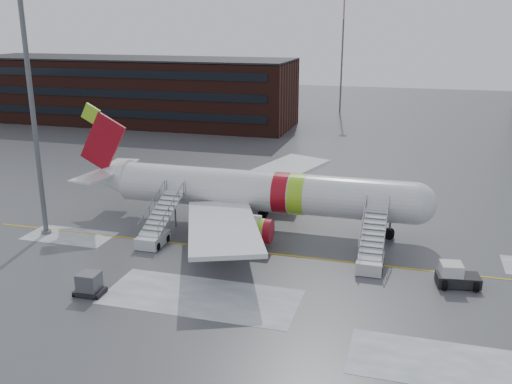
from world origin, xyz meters
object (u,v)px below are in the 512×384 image
(airliner, at_px, (252,191))
(uld_container, at_px, (89,285))
(airstair_fwd, at_px, (371,253))
(airstair_aft, at_px, (156,231))
(pushback_tug, at_px, (455,276))
(light_mast_near, at_px, (29,78))

(airliner, relative_size, uld_container, 16.85)
(airstair_fwd, relative_size, uld_container, 3.70)
(airstair_aft, bearing_deg, airliner, 43.10)
(airliner, height_order, uld_container, airliner)
(pushback_tug, bearing_deg, airstair_aft, 175.44)
(airliner, height_order, pushback_tug, airliner)
(pushback_tug, xyz_separation_m, light_mast_near, (-35.97, 1.19, 13.44))
(airliner, bearing_deg, airstair_aft, -136.90)
(airliner, height_order, light_mast_near, light_mast_near)
(airliner, distance_m, pushback_tug, 20.26)
(airstair_fwd, relative_size, airstair_aft, 1.00)
(pushback_tug, distance_m, light_mast_near, 38.41)
(airstair_aft, xyz_separation_m, uld_container, (-0.25, -10.62, -0.29))
(airstair_aft, height_order, uld_container, airstair_aft)
(light_mast_near, bearing_deg, airliner, 22.46)
(airstair_aft, distance_m, pushback_tug, 25.25)
(airliner, distance_m, light_mast_near, 22.07)
(airstair_fwd, xyz_separation_m, airstair_aft, (-18.83, 0.00, 0.00))
(airstair_aft, relative_size, pushback_tug, 2.32)
(airstair_fwd, bearing_deg, uld_container, -150.90)
(airstair_aft, height_order, pushback_tug, airstair_aft)
(airstair_fwd, height_order, light_mast_near, light_mast_near)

